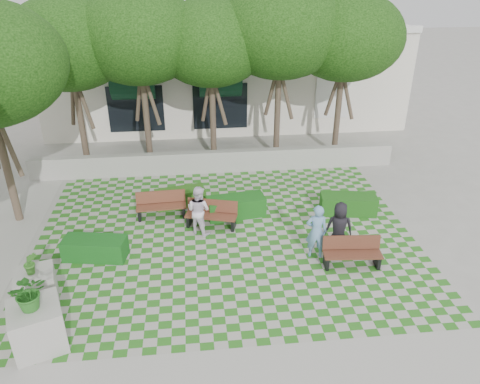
{
  "coord_description": "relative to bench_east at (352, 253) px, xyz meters",
  "views": [
    {
      "loc": [
        -0.95,
        -11.66,
        8.23
      ],
      "look_at": [
        0.5,
        1.5,
        1.4
      ],
      "focal_mm": 35.0,
      "sensor_mm": 36.0,
      "label": 1
    }
  ],
  "objects": [
    {
      "name": "person_dark",
      "position": [
        -0.2,
        0.75,
        0.4
      ],
      "size": [
        0.9,
        0.69,
        1.66
      ],
      "primitive_type": "imported",
      "rotation": [
        0.0,
        0.0,
        2.93
      ],
      "color": "black",
      "rests_on": "ground"
    },
    {
      "name": "sidewalk_south",
      "position": [
        -3.53,
        -3.89,
        -0.42
      ],
      "size": [
        16.0,
        2.0,
        0.01
      ],
      "primitive_type": "cube",
      "color": "#9E9B93",
      "rests_on": "ground"
    },
    {
      "name": "retaining_wall",
      "position": [
        -3.53,
        7.01,
        0.02
      ],
      "size": [
        15.0,
        0.36,
        0.9
      ],
      "primitive_type": "cube",
      "color": "#9E9B93",
      "rests_on": "ground"
    },
    {
      "name": "planter_front",
      "position": [
        -8.21,
        -2.27,
        0.38
      ],
      "size": [
        1.44,
        1.44,
        2.0
      ],
      "rotation": [
        0.0,
        0.0,
        0.35
      ],
      "color": "#9E9B93",
      "rests_on": "ground"
    },
    {
      "name": "hedge_midleft",
      "position": [
        -4.99,
        4.23,
        -0.12
      ],
      "size": [
        1.87,
        1.05,
        0.62
      ],
      "primitive_type": "cube",
      "rotation": [
        0.0,
        0.0,
        0.2
      ],
      "color": "#214F15",
      "rests_on": "ground"
    },
    {
      "name": "hedge_west",
      "position": [
        -7.52,
        1.21,
        -0.1
      ],
      "size": [
        1.95,
        1.05,
        0.65
      ],
      "primitive_type": "cube",
      "rotation": [
        0.0,
        0.0,
        -0.18
      ],
      "color": "#144D19",
      "rests_on": "ground"
    },
    {
      "name": "tree_row",
      "position": [
        -5.39,
        6.77,
        4.75
      ],
      "size": [
        17.7,
        13.4,
        7.41
      ],
      "color": "#47382B",
      "rests_on": "ground"
    },
    {
      "name": "bench_east",
      "position": [
        0.0,
        0.0,
        0.0
      ],
      "size": [
        1.72,
        0.69,
        0.89
      ],
      "rotation": [
        0.0,
        0.0,
        -0.08
      ],
      "color": "#50291B",
      "rests_on": "ground"
    },
    {
      "name": "ground",
      "position": [
        -3.53,
        0.81,
        -0.43
      ],
      "size": [
        90.0,
        90.0,
        0.0
      ],
      "primitive_type": "plane",
      "color": "gray",
      "rests_on": "ground"
    },
    {
      "name": "planter_back",
      "position": [
        -8.66,
        -0.74,
        0.11
      ],
      "size": [
        1.18,
        1.18,
        1.6
      ],
      "rotation": [
        0.0,
        0.0,
        0.26
      ],
      "color": "#9E9B93",
      "rests_on": "ground"
    },
    {
      "name": "lawn",
      "position": [
        -3.53,
        1.81,
        -0.42
      ],
      "size": [
        12.0,
        12.0,
        0.0
      ],
      "primitive_type": "plane",
      "color": "#2B721E",
      "rests_on": "ground"
    },
    {
      "name": "person_white",
      "position": [
        -4.37,
        2.29,
        0.41
      ],
      "size": [
        1.03,
        0.98,
        1.67
      ],
      "primitive_type": "imported",
      "rotation": [
        0.0,
        0.0,
        2.53
      ],
      "color": "white",
      "rests_on": "ground"
    },
    {
      "name": "building",
      "position": [
        -2.59,
        14.89,
        2.09
      ],
      "size": [
        18.0,
        8.92,
        5.15
      ],
      "color": "silver",
      "rests_on": "ground"
    },
    {
      "name": "hedge_midright",
      "position": [
        -3.07,
        3.26,
        -0.08
      ],
      "size": [
        2.08,
        1.07,
        0.7
      ],
      "primitive_type": "cube",
      "rotation": [
        0.0,
        0.0,
        0.14
      ],
      "color": "#144D16",
      "rests_on": "ground"
    },
    {
      "name": "person_blue",
      "position": [
        -0.95,
        0.56,
        0.44
      ],
      "size": [
        0.69,
        0.5,
        1.74
      ],
      "primitive_type": "imported",
      "rotation": [
        0.0,
        0.0,
        3.0
      ],
      "color": "#6C97C4",
      "rests_on": "ground"
    },
    {
      "name": "hedge_east",
      "position": [
        0.87,
        3.02,
        -0.09
      ],
      "size": [
        2.02,
        1.06,
        0.67
      ],
      "primitive_type": "cube",
      "rotation": [
        0.0,
        0.0,
        -0.16
      ],
      "color": "#184D14",
      "rests_on": "ground"
    },
    {
      "name": "bench_mid",
      "position": [
        -3.94,
        2.66,
        0.0
      ],
      "size": [
        1.79,
        1.01,
        0.89
      ],
      "rotation": [
        0.0,
        0.0,
        -0.28
      ],
      "color": "#582C1E",
      "rests_on": "ground"
    },
    {
      "name": "bench_west",
      "position": [
        -5.64,
        3.48,
        0.0
      ],
      "size": [
        1.72,
        0.64,
        0.89
      ],
      "rotation": [
        0.0,
        0.0,
        0.05
      ],
      "color": "#5B2F1F",
      "rests_on": "ground"
    }
  ]
}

